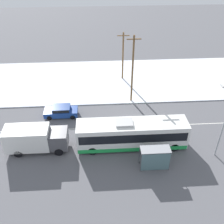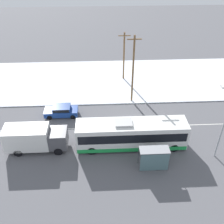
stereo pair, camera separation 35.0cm
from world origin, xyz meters
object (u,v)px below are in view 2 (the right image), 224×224
at_px(box_truck, 35,138).
at_px(utility_pole_roadside, 133,69).
at_px(city_bus, 131,134).
at_px(bus_shelter, 154,157).
at_px(pedestrian_at_stop, 152,154).
at_px(sedan_car, 61,110).
at_px(utility_pole_snowlot, 124,56).
at_px(streetlamp, 223,118).

distance_m(box_truck, utility_pole_roadside, 15.01).
distance_m(city_bus, utility_pole_roadside, 9.75).
bearing_deg(bus_shelter, pedestrian_at_stop, 90.09).
height_order(pedestrian_at_stop, utility_pole_roadside, utility_pole_roadside).
relative_size(sedan_car, bus_shelter, 1.44).
relative_size(city_bus, utility_pole_snowlot, 1.57).
relative_size(box_truck, bus_shelter, 2.25).
height_order(city_bus, utility_pole_snowlot, utility_pole_snowlot).
distance_m(sedan_car, bus_shelter, 14.03).
distance_m(pedestrian_at_stop, utility_pole_snowlot, 18.41).
xyz_separation_m(box_truck, utility_pole_roadside, (11.46, 9.14, 3.27)).
xyz_separation_m(sedan_car, utility_pole_snowlot, (8.76, 9.58, 3.18)).
height_order(city_bus, bus_shelter, city_bus).
relative_size(bus_shelter, utility_pole_snowlot, 0.39).
bearing_deg(city_bus, pedestrian_at_stop, -52.38).
bearing_deg(sedan_car, utility_pole_snowlot, -132.45).
bearing_deg(streetlamp, bus_shelter, -163.96).
bearing_deg(box_truck, utility_pole_roadside, 38.57).
height_order(bus_shelter, utility_pole_snowlot, utility_pole_snowlot).
distance_m(bus_shelter, streetlamp, 7.76).
bearing_deg(streetlamp, utility_pole_roadside, 125.45).
distance_m(streetlamp, utility_pole_snowlot, 19.17).
xyz_separation_m(city_bus, box_truck, (-10.36, -0.00, -0.03)).
relative_size(pedestrian_at_stop, utility_pole_snowlot, 0.22).
bearing_deg(box_truck, bus_shelter, -16.22).
bearing_deg(utility_pole_roadside, pedestrian_at_stop, -86.25).
bearing_deg(bus_shelter, utility_pole_snowlot, 93.99).
relative_size(city_bus, streetlamp, 1.58).
distance_m(sedan_car, streetlamp, 19.06).
height_order(city_bus, sedan_car, city_bus).
height_order(box_truck, pedestrian_at_stop, box_truck).
bearing_deg(utility_pole_snowlot, sedan_car, -132.45).
bearing_deg(pedestrian_at_stop, utility_pole_roadside, 93.75).
height_order(city_bus, streetlamp, streetlamp).
distance_m(city_bus, sedan_car, 10.32).
distance_m(box_truck, bus_shelter, 12.72).
xyz_separation_m(city_bus, utility_pole_roadside, (1.09, 9.13, 3.24)).
height_order(streetlamp, utility_pole_roadside, utility_pole_roadside).
xyz_separation_m(streetlamp, utility_pole_snowlot, (-8.21, 17.30, -0.74)).
height_order(sedan_car, utility_pole_snowlot, utility_pole_snowlot).
height_order(box_truck, utility_pole_roadside, utility_pole_roadside).
height_order(sedan_car, streetlamp, streetlamp).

